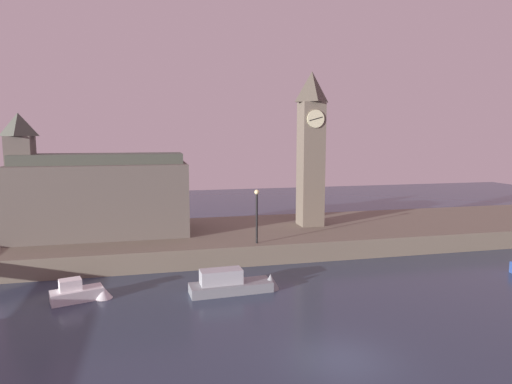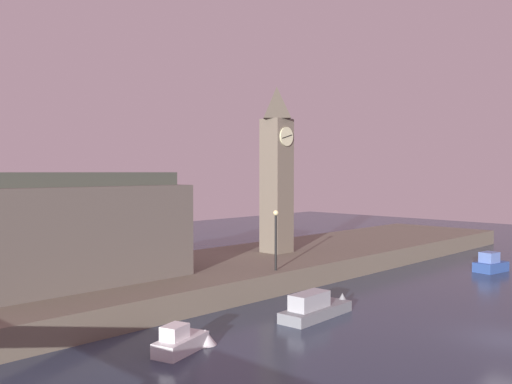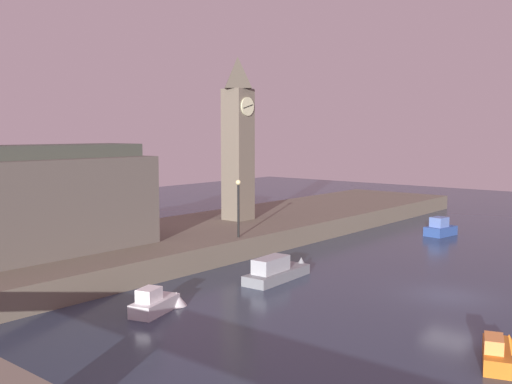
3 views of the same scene
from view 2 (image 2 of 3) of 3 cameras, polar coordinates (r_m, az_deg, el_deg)
ground_plane at (r=29.60m, az=24.87°, el=-13.81°), size 120.00×120.00×0.00m
far_embankment at (r=40.46m, az=-3.22°, el=-8.24°), size 70.00×12.00×1.50m
clock_tower at (r=44.30m, az=2.16°, el=2.62°), size 2.18×2.23×13.37m
parliament_hall at (r=33.72m, az=-19.19°, el=-3.64°), size 13.49×6.00×9.63m
streetlamp at (r=36.27m, az=2.07°, el=-4.27°), size 0.36×0.36×4.00m
boat_ferry_white at (r=25.62m, az=-7.35°, el=-15.10°), size 3.61×1.96×1.28m
boat_cruiser_grey at (r=31.44m, az=6.84°, el=-11.77°), size 5.75×1.87×1.75m
boat_tour_blue at (r=48.49m, az=23.33°, el=-6.91°), size 3.74×2.00×1.61m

